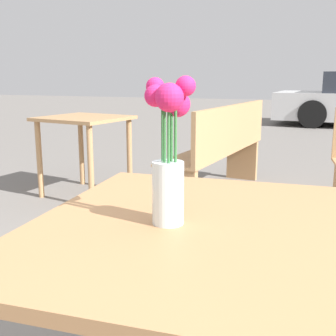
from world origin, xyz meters
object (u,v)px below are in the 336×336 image
object	(u,v)px
table_front	(189,259)
flower_vase	(169,159)
bench_near	(224,148)
table_back	(84,131)

from	to	relation	value
table_front	flower_vase	world-z (taller)	flower_vase
flower_vase	table_front	bearing A→B (deg)	36.41
table_front	bench_near	world-z (taller)	bench_near
flower_vase	bench_near	world-z (taller)	flower_vase
bench_near	table_back	distance (m)	1.27
table_front	bench_near	bearing A→B (deg)	101.46
table_front	flower_vase	xyz separation A→B (m)	(-0.04, -0.03, 0.27)
table_front	bench_near	xyz separation A→B (m)	(-0.54, 2.67, -0.16)
table_back	bench_near	bearing A→B (deg)	15.10
table_front	flower_vase	bearing A→B (deg)	-143.59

